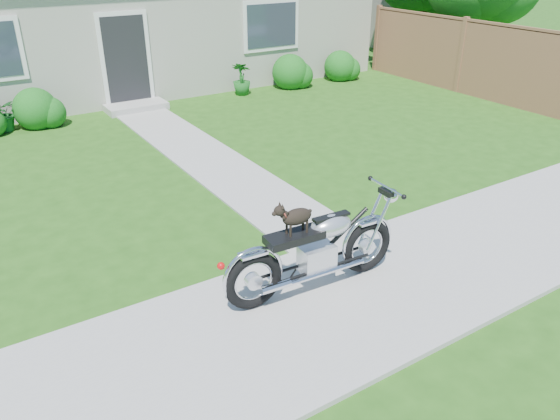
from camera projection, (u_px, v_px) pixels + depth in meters
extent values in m
plane|color=#235114|center=(469.00, 247.00, 7.18)|extent=(80.00, 80.00, 0.00)
cube|color=#9E9B93|center=(469.00, 246.00, 7.17)|extent=(24.00, 2.20, 0.04)
cube|color=#9E9B93|center=(202.00, 155.00, 10.22)|extent=(1.20, 8.00, 0.03)
cube|color=#A6A396|center=(141.00, 23.00, 15.57)|extent=(12.00, 6.00, 3.00)
cube|color=black|center=(126.00, 63.00, 12.76)|extent=(1.00, 0.06, 2.10)
cube|color=#9E9B93|center=(136.00, 107.00, 12.93)|extent=(1.40, 0.70, 0.16)
cube|color=#2D3847|center=(271.00, 25.00, 14.44)|extent=(1.70, 0.05, 1.30)
cube|color=#9B6145|center=(461.00, 57.00, 14.16)|extent=(0.08, 6.50, 1.80)
cube|color=#9B6145|center=(377.00, 38.00, 16.59)|extent=(0.12, 0.12, 1.90)
cube|color=#9B6145|center=(461.00, 55.00, 14.14)|extent=(0.12, 0.12, 1.90)
cube|color=#9B6145|center=(466.00, 20.00, 13.75)|extent=(0.08, 6.50, 0.08)
cylinder|color=#3D2B1C|center=(476.00, 34.00, 15.61)|extent=(0.28, 0.28, 2.46)
cylinder|color=#3D2B1C|center=(422.00, 22.00, 18.22)|extent=(0.28, 0.28, 2.37)
sphere|color=#195E19|center=(340.00, 67.00, 15.60)|extent=(0.90, 0.90, 0.90)
sphere|color=#195E19|center=(35.00, 109.00, 11.63)|extent=(0.92, 0.92, 0.92)
sphere|color=#195E19|center=(290.00, 72.00, 14.76)|extent=(0.97, 0.97, 0.97)
imported|color=#144F1B|center=(3.00, 113.00, 11.36)|extent=(0.76, 0.83, 0.78)
imported|color=#195B1D|center=(242.00, 79.00, 14.09)|extent=(0.66, 0.66, 0.83)
torus|color=black|center=(367.00, 246.00, 6.45)|extent=(0.68, 0.15, 0.67)
torus|color=black|center=(253.00, 281.00, 5.80)|extent=(0.68, 0.15, 0.67)
cube|color=silver|center=(317.00, 258.00, 6.13)|extent=(0.41, 0.26, 0.30)
ellipsoid|color=silver|center=(331.00, 225.00, 6.04)|extent=(0.53, 0.32, 0.26)
cube|color=black|center=(294.00, 237.00, 5.84)|extent=(0.66, 0.30, 0.09)
cube|color=silver|center=(369.00, 221.00, 6.30)|extent=(0.31, 0.16, 0.03)
cube|color=silver|center=(253.00, 254.00, 5.65)|extent=(0.31, 0.16, 0.03)
cylinder|color=silver|center=(386.00, 187.00, 6.23)|extent=(0.06, 0.60, 0.03)
sphere|color=silver|center=(391.00, 195.00, 6.32)|extent=(0.18, 0.18, 0.17)
cylinder|color=silver|center=(323.00, 273.00, 6.08)|extent=(1.10, 0.13, 0.06)
ellipsoid|color=black|center=(297.00, 217.00, 5.75)|extent=(0.35, 0.18, 0.18)
sphere|color=black|center=(279.00, 211.00, 5.60)|extent=(0.12, 0.12, 0.11)
cylinder|color=black|center=(287.00, 227.00, 5.79)|extent=(0.03, 0.03, 0.14)
cylinder|color=black|center=(291.00, 231.00, 5.72)|extent=(0.03, 0.03, 0.14)
cylinder|color=black|center=(303.00, 223.00, 5.88)|extent=(0.03, 0.03, 0.14)
cylinder|color=black|center=(307.00, 226.00, 5.81)|extent=(0.03, 0.03, 0.14)
torus|color=#AC3C2E|center=(284.00, 214.00, 5.64)|extent=(0.06, 0.10, 0.09)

